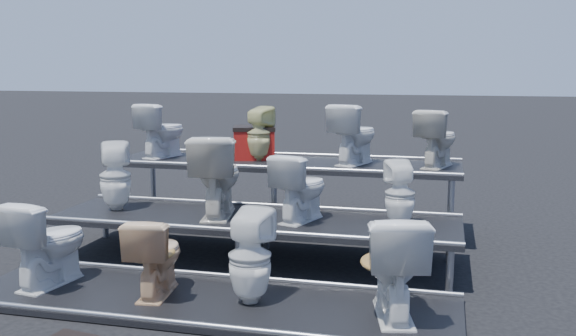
% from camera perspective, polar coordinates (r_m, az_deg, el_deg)
% --- Properties ---
extents(ground, '(80.00, 80.00, 0.00)m').
position_cam_1_polar(ground, '(6.76, -3.09, -8.23)').
color(ground, black).
rests_on(ground, ground).
extents(tier_front, '(4.20, 1.20, 0.06)m').
position_cam_1_polar(tier_front, '(5.59, -7.08, -11.73)').
color(tier_front, black).
rests_on(tier_front, ground).
extents(tier_mid, '(4.20, 1.20, 0.46)m').
position_cam_1_polar(tier_mid, '(6.70, -3.11, -6.35)').
color(tier_mid, black).
rests_on(tier_mid, ground).
extents(tier_back, '(4.20, 1.20, 0.86)m').
position_cam_1_polar(tier_back, '(7.87, -0.34, -2.51)').
color(tier_back, black).
rests_on(tier_back, ground).
extents(toilet_0, '(0.55, 0.83, 0.79)m').
position_cam_1_polar(toilet_0, '(6.15, -20.54, -6.16)').
color(toilet_0, white).
rests_on(toilet_0, tier_front).
extents(toilet_1, '(0.47, 0.72, 0.69)m').
position_cam_1_polar(toilet_1, '(5.65, -11.67, -7.60)').
color(toilet_1, '#E5B785').
rests_on(toilet_1, tier_front).
extents(toilet_2, '(0.39, 0.40, 0.79)m').
position_cam_1_polar(toilet_2, '(5.33, -3.40, -7.87)').
color(toilet_2, white).
rests_on(toilet_2, tier_front).
extents(toilet_3, '(0.63, 0.90, 0.84)m').
position_cam_1_polar(toilet_3, '(5.11, 9.37, -8.46)').
color(toilet_3, white).
rests_on(toilet_3, tier_front).
extents(toilet_4, '(0.45, 0.45, 0.74)m').
position_cam_1_polar(toilet_4, '(7.17, -15.10, -0.71)').
color(toilet_4, white).
rests_on(toilet_4, tier_mid).
extents(toilet_5, '(0.63, 0.91, 0.86)m').
position_cam_1_polar(toilet_5, '(6.68, -6.35, -0.65)').
color(toilet_5, beige).
rests_on(toilet_5, tier_mid).
extents(toilet_6, '(0.58, 0.76, 0.69)m').
position_cam_1_polar(toilet_6, '(6.44, 1.14, -1.71)').
color(toilet_6, white).
rests_on(toilet_6, tier_mid).
extents(toilet_7, '(0.37, 0.38, 0.65)m').
position_cam_1_polar(toilet_7, '(6.30, 9.92, -2.27)').
color(toilet_7, white).
rests_on(toilet_7, tier_mid).
extents(toilet_8, '(0.56, 0.75, 0.68)m').
position_cam_1_polar(toilet_8, '(8.29, -11.14, 3.31)').
color(toilet_8, white).
rests_on(toilet_8, tier_back).
extents(toilet_9, '(0.39, 0.39, 0.66)m').
position_cam_1_polar(toilet_9, '(7.83, -2.60, 3.08)').
color(toilet_9, beige).
rests_on(toilet_9, tier_back).
extents(toilet_10, '(0.61, 0.79, 0.71)m').
position_cam_1_polar(toilet_10, '(7.58, 5.91, 3.02)').
color(toilet_10, white).
rests_on(toilet_10, tier_back).
extents(toilet_11, '(0.56, 0.73, 0.66)m').
position_cam_1_polar(toilet_11, '(7.51, 13.12, 2.59)').
color(toilet_11, beige).
rests_on(toilet_11, tier_back).
extents(red_crate, '(0.58, 0.51, 0.36)m').
position_cam_1_polar(red_crate, '(8.00, -2.98, 2.09)').
color(red_crate, '#A01711').
rests_on(red_crate, tier_back).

